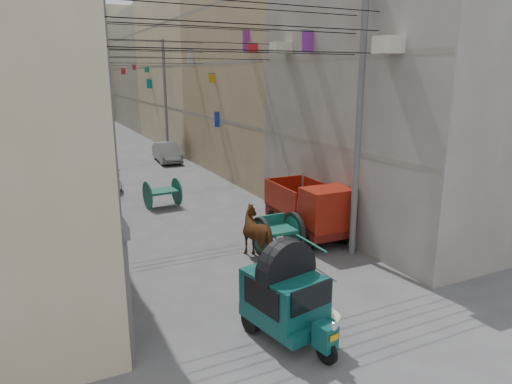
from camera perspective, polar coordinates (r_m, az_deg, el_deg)
building_row_right at (r=41.33m, az=-7.62°, el=15.53°), size 8.00×62.00×14.00m
end_cap_building at (r=71.22m, az=-22.50°, el=14.15°), size 22.00×10.00×13.00m
shutters_left at (r=16.00m, az=-20.42°, el=-1.41°), size 0.18×14.40×2.88m
signboards at (r=27.28m, az=-15.10°, el=9.39°), size 8.22×40.52×5.67m
ac_units at (r=15.59m, az=9.52°, el=20.96°), size 0.70×6.55×3.35m
utility_poles at (r=22.70m, az=-12.83°, el=10.03°), size 7.40×22.20×8.00m
overhead_cables at (r=20.15m, az=-11.48°, el=17.47°), size 7.40×22.52×1.12m
auto_rickshaw at (r=10.13m, az=3.78°, el=-12.63°), size 1.71×2.53×1.72m
tonga_cart at (r=14.75m, az=2.76°, el=-5.18°), size 1.39×2.84×1.28m
mini_truck at (r=15.93m, az=7.18°, el=-2.60°), size 1.71×3.66×2.03m
second_cart at (r=20.19m, az=-11.63°, el=-0.07°), size 1.47×1.33×1.22m
feed_sack at (r=11.39m, az=8.33°, el=-14.52°), size 0.53×0.43×0.27m
horse at (r=14.30m, az=0.61°, el=-5.27°), size 1.13×1.98×1.58m
distant_car_white at (r=24.47m, az=-18.18°, el=1.91°), size 1.84×3.66×1.20m
distant_car_grey at (r=30.82m, az=-11.09°, el=4.89°), size 1.56×3.88×1.25m
distant_car_green at (r=47.70m, az=-20.53°, el=7.54°), size 2.91×4.43×1.19m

